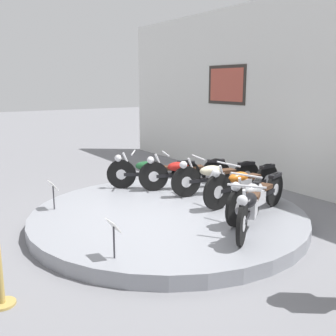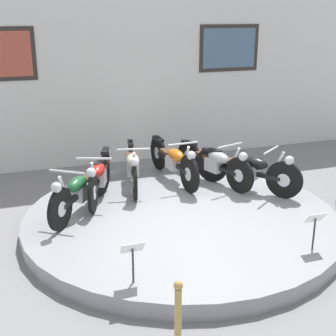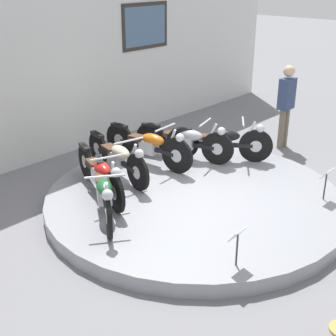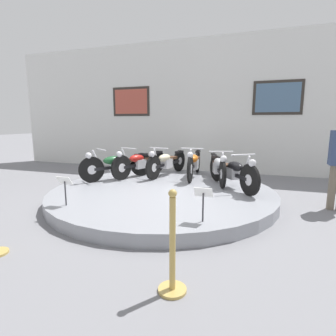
% 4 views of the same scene
% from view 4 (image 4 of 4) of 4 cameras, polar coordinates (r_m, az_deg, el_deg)
% --- Properties ---
extents(ground_plane, '(60.00, 60.00, 0.00)m').
position_cam_4_polar(ground_plane, '(5.73, -1.16, -6.57)').
color(ground_plane, slate).
extents(display_platform, '(4.72, 4.72, 0.22)m').
position_cam_4_polar(display_platform, '(5.70, -1.16, -5.52)').
color(display_platform, gray).
rests_on(display_platform, ground_plane).
extents(back_wall, '(14.00, 0.22, 4.26)m').
position_cam_4_polar(back_wall, '(8.92, 6.64, 13.13)').
color(back_wall, silver).
rests_on(back_wall, ground_plane).
extents(motorcycle_green, '(1.19, 1.63, 0.78)m').
position_cam_4_polar(motorcycle_green, '(6.64, -11.18, 0.78)').
color(motorcycle_green, black).
rests_on(motorcycle_green, display_platform).
extents(motorcycle_red, '(0.77, 1.86, 0.78)m').
position_cam_4_polar(motorcycle_red, '(6.94, -6.23, 1.30)').
color(motorcycle_red, black).
rests_on(motorcycle_red, display_platform).
extents(motorcycle_cream, '(0.59, 1.93, 0.78)m').
position_cam_4_polar(motorcycle_cream, '(6.99, -0.33, 1.41)').
color(motorcycle_cream, black).
rests_on(motorcycle_cream, display_platform).
extents(motorcycle_orange, '(0.54, 1.99, 0.80)m').
position_cam_4_polar(motorcycle_orange, '(6.79, 5.71, 1.22)').
color(motorcycle_orange, black).
rests_on(motorcycle_orange, display_platform).
extents(motorcycle_silver, '(0.70, 1.89, 0.78)m').
position_cam_4_polar(motorcycle_silver, '(6.37, 10.80, 0.39)').
color(motorcycle_silver, black).
rests_on(motorcycle_silver, display_platform).
extents(motorcycle_black, '(1.19, 1.63, 0.79)m').
position_cam_4_polar(motorcycle_black, '(5.80, 13.86, -0.60)').
color(motorcycle_black, black).
rests_on(motorcycle_black, display_platform).
extents(info_placard_front_left, '(0.26, 0.11, 0.51)m').
position_cam_4_polar(info_placard_front_left, '(4.78, -21.54, -3.35)').
color(info_placard_front_left, '#333338').
rests_on(info_placard_front_left, display_platform).
extents(info_placard_front_centre, '(0.26, 0.11, 0.51)m').
position_cam_4_polar(info_placard_front_centre, '(3.76, 7.68, -6.25)').
color(info_placard_front_centre, '#333338').
rests_on(info_placard_front_centre, display_platform).
extents(stanchion_post_right_of_entry, '(0.28, 0.28, 1.02)m').
position_cam_4_polar(stanchion_post_right_of_entry, '(2.64, 0.97, -19.08)').
color(stanchion_post_right_of_entry, tan).
rests_on(stanchion_post_right_of_entry, ground_plane).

